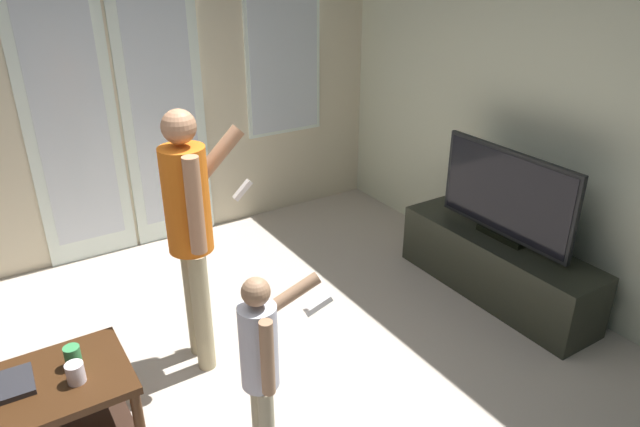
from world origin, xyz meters
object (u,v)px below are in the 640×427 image
at_px(cup_near_edge, 75,373).
at_px(cup_by_laptop, 73,356).
at_px(flat_screen_tv, 506,195).
at_px(coffee_table, 33,411).
at_px(person_adult, 191,221).
at_px(person_child, 262,361).
at_px(tv_stand, 496,266).

height_order(cup_near_edge, cup_by_laptop, cup_by_laptop).
relative_size(flat_screen_tv, cup_near_edge, 10.87).
relative_size(coffee_table, flat_screen_tv, 0.83).
bearing_deg(cup_near_edge, cup_by_laptop, 83.93).
bearing_deg(person_adult, coffee_table, -160.11).
distance_m(coffee_table, person_adult, 1.17).
xyz_separation_m(cup_near_edge, cup_by_laptop, (0.01, 0.12, 0.00)).
relative_size(person_adult, person_child, 1.46).
height_order(flat_screen_tv, person_adult, person_adult).
height_order(flat_screen_tv, cup_near_edge, flat_screen_tv).
height_order(coffee_table, cup_near_edge, cup_near_edge).
bearing_deg(coffee_table, person_child, -32.95).
xyz_separation_m(coffee_table, cup_near_edge, (0.20, -0.07, 0.18)).
relative_size(coffee_table, cup_by_laptop, 8.31).
bearing_deg(cup_near_edge, flat_screen_tv, -0.46).
distance_m(coffee_table, cup_by_laptop, 0.29).
bearing_deg(tv_stand, flat_screen_tv, 114.55).
xyz_separation_m(tv_stand, person_adult, (-2.03, 0.44, 0.70)).
bearing_deg(person_adult, flat_screen_tv, -12.20).
relative_size(tv_stand, person_adult, 0.98).
bearing_deg(person_child, cup_by_laptop, 137.22).
bearing_deg(cup_by_laptop, flat_screen_tv, -2.99).
bearing_deg(person_adult, person_child, -93.34).
distance_m(coffee_table, flat_screen_tv, 3.01).
bearing_deg(cup_by_laptop, person_child, -42.78).
relative_size(flat_screen_tv, person_child, 1.01).
bearing_deg(cup_near_edge, person_adult, 29.01).
bearing_deg(person_child, person_adult, 86.66).
bearing_deg(flat_screen_tv, coffee_table, 178.19).
distance_m(tv_stand, flat_screen_tv, 0.55).
bearing_deg(cup_by_laptop, coffee_table, -166.73).
xyz_separation_m(person_adult, person_child, (-0.05, -0.93, -0.29)).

